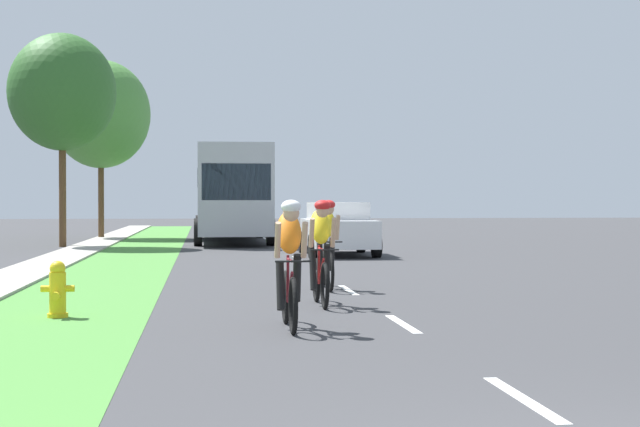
% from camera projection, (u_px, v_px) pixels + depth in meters
% --- Properties ---
extents(ground_plane, '(120.00, 120.00, 0.00)m').
position_uv_depth(ground_plane, '(303.00, 262.00, 24.54)').
color(ground_plane, '#38383A').
extents(grass_verge, '(2.44, 70.00, 0.01)m').
position_uv_depth(grass_verge, '(125.00, 264.00, 24.01)').
color(grass_verge, '#478438').
rests_on(grass_verge, ground_plane).
extents(sidewalk_concrete, '(1.29, 70.00, 0.10)m').
position_uv_depth(sidewalk_concrete, '(48.00, 264.00, 23.79)').
color(sidewalk_concrete, '#9E998E').
rests_on(sidewalk_concrete, ground_plane).
extents(lane_markings_center, '(0.12, 53.13, 0.01)m').
position_uv_depth(lane_markings_center, '(290.00, 254.00, 28.51)').
color(lane_markings_center, white).
rests_on(lane_markings_center, ground_plane).
extents(fire_hydrant_yellow, '(0.44, 0.38, 0.76)m').
position_uv_depth(fire_hydrant_yellow, '(58.00, 290.00, 12.96)').
color(fire_hydrant_yellow, yellow).
rests_on(fire_hydrant_yellow, ground_plane).
extents(cyclist_lead, '(0.42, 1.72, 1.58)m').
position_uv_depth(cyclist_lead, '(289.00, 263.00, 11.77)').
color(cyclist_lead, black).
rests_on(cyclist_lead, ground_plane).
extents(cyclist_trailing, '(0.42, 1.72, 1.58)m').
position_uv_depth(cyclist_trailing, '(321.00, 251.00, 14.42)').
color(cyclist_trailing, black).
rests_on(cyclist_trailing, ground_plane).
extents(cyclist_distant, '(0.42, 1.72, 1.58)m').
position_uv_depth(cyclist_distant, '(327.00, 244.00, 17.05)').
color(cyclist_distant, black).
rests_on(cyclist_distant, ground_plane).
extents(sedan_white, '(1.98, 4.30, 1.52)m').
position_uv_depth(sedan_white, '(338.00, 228.00, 27.83)').
color(sedan_white, silver).
rests_on(sedan_white, ground_plane).
extents(bus_silver, '(2.78, 11.60, 3.48)m').
position_uv_depth(bus_silver, '(231.00, 190.00, 37.18)').
color(bus_silver, '#A5A8AD').
rests_on(bus_silver, ground_plane).
extents(street_tree_near, '(3.60, 3.60, 7.21)m').
position_uv_depth(street_tree_near, '(62.00, 92.00, 32.65)').
color(street_tree_near, brown).
rests_on(street_tree_near, ground_plane).
extents(street_tree_far, '(4.08, 4.08, 7.39)m').
position_uv_depth(street_tree_far, '(101.00, 114.00, 40.07)').
color(street_tree_far, brown).
rests_on(street_tree_far, ground_plane).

